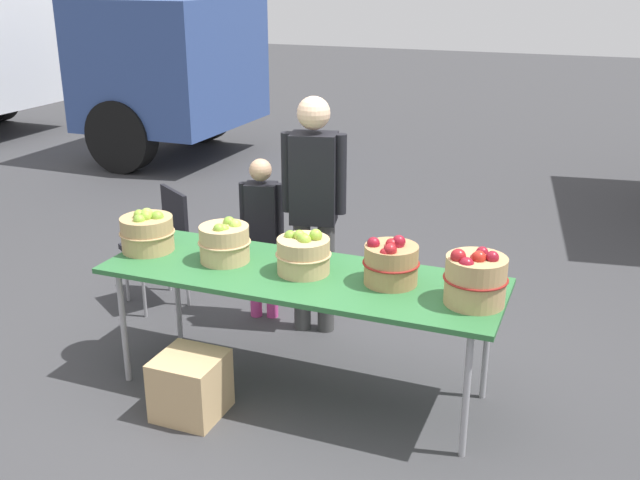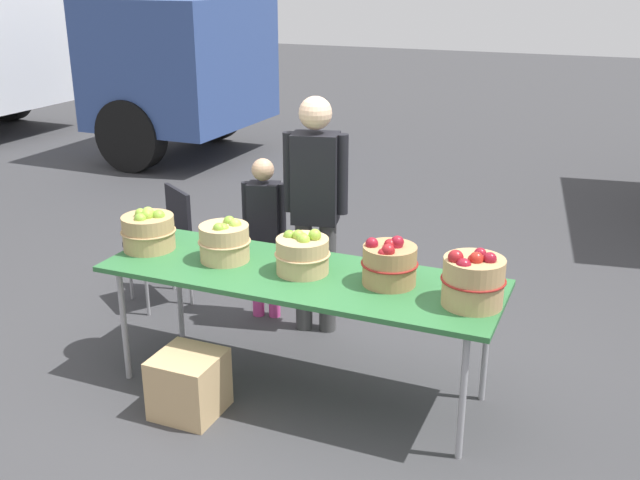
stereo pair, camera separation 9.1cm
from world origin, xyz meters
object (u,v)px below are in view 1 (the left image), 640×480
at_px(apple_basket_green_1, 225,242).
at_px(apple_basket_green_2, 303,254).
at_px(apple_basket_red_0, 391,262).
at_px(produce_crate, 191,385).
at_px(market_table, 301,280).
at_px(vendor_adult, 314,198).
at_px(apple_basket_red_1, 475,279).
at_px(folding_chair, 163,238).
at_px(apple_basket_green_0, 147,232).
at_px(child_customer, 262,226).

bearing_deg(apple_basket_green_1, apple_basket_green_2, 0.65).
xyz_separation_m(apple_basket_red_0, produce_crate, (-0.99, -0.53, -0.69)).
xyz_separation_m(market_table, vendor_adult, (-0.23, 0.76, 0.25)).
bearing_deg(apple_basket_red_0, apple_basket_green_2, -176.40).
xyz_separation_m(apple_basket_green_1, apple_basket_green_2, (0.50, 0.01, -0.00)).
bearing_deg(apple_basket_green_1, produce_crate, -88.21).
height_order(vendor_adult, produce_crate, vendor_adult).
distance_m(apple_basket_red_1, folding_chair, 2.60).
relative_size(market_table, vendor_adult, 1.41).
bearing_deg(apple_basket_green_2, apple_basket_green_0, -178.59).
xyz_separation_m(apple_basket_green_0, folding_chair, (-0.43, 0.79, -0.36)).
height_order(apple_basket_red_1, vendor_adult, vendor_adult).
relative_size(apple_basket_red_1, folding_chair, 0.39).
bearing_deg(market_table, child_customer, 128.07).
bearing_deg(produce_crate, vendor_adult, 78.60).
relative_size(apple_basket_red_0, folding_chair, 0.37).
bearing_deg(child_customer, apple_basket_green_2, 114.37).
relative_size(market_table, produce_crate, 6.43).
bearing_deg(folding_chair, vendor_adult, 32.72).
height_order(apple_basket_green_0, folding_chair, apple_basket_green_0).
bearing_deg(folding_chair, apple_basket_green_0, -27.83).
xyz_separation_m(apple_basket_green_2, child_customer, (-0.65, 0.80, -0.17)).
xyz_separation_m(apple_basket_green_0, apple_basket_green_2, (1.03, 0.03, -0.00)).
distance_m(market_table, child_customer, 1.04).
xyz_separation_m(child_customer, produce_crate, (0.16, -1.29, -0.51)).
bearing_deg(vendor_adult, apple_basket_green_2, 94.87).
bearing_deg(apple_basket_red_1, apple_basket_red_0, 168.86).
distance_m(market_table, apple_basket_green_0, 1.03).
distance_m(vendor_adult, child_customer, 0.50).
bearing_deg(folding_chair, apple_basket_red_1, 15.00).
height_order(market_table, folding_chair, folding_chair).
relative_size(child_customer, produce_crate, 3.28).
bearing_deg(produce_crate, child_customer, 97.25).
height_order(market_table, produce_crate, market_table).
bearing_deg(apple_basket_red_0, folding_chair, 159.59).
xyz_separation_m(apple_basket_green_1, vendor_adult, (0.26, 0.75, 0.09)).
height_order(vendor_adult, child_customer, vendor_adult).
height_order(apple_basket_green_2, apple_basket_red_1, apple_basket_red_1).
relative_size(vendor_adult, folding_chair, 1.89).
distance_m(apple_basket_green_0, apple_basket_green_1, 0.53).
bearing_deg(apple_basket_red_0, market_table, -174.16).
bearing_deg(market_table, apple_basket_red_1, -2.37).
xyz_separation_m(vendor_adult, folding_chair, (-1.22, 0.02, -0.45)).
relative_size(apple_basket_green_0, apple_basket_red_1, 1.01).
relative_size(apple_basket_green_1, apple_basket_red_1, 0.94).
bearing_deg(apple_basket_red_1, child_customer, 152.24).
height_order(apple_basket_green_2, folding_chair, apple_basket_green_2).
xyz_separation_m(apple_basket_red_1, folding_chair, (-2.43, 0.82, -0.38)).
distance_m(apple_basket_green_0, apple_basket_red_0, 1.53).
bearing_deg(apple_basket_red_1, produce_crate, -163.50).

